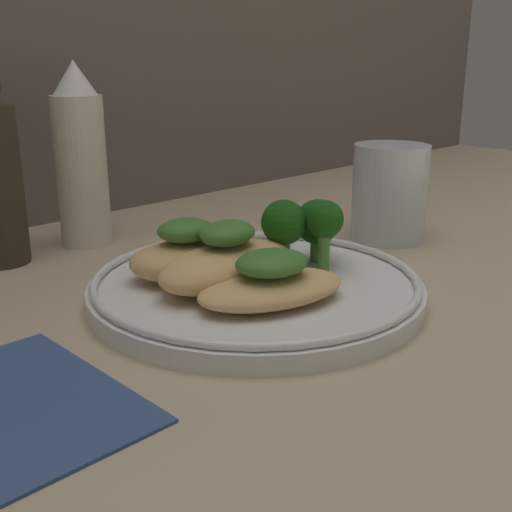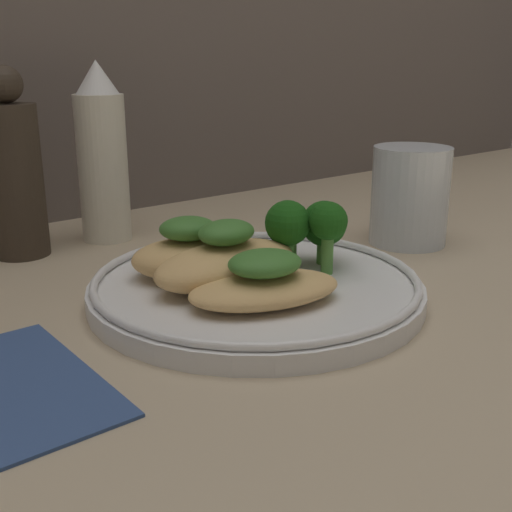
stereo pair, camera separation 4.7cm
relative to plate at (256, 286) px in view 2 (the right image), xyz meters
The scene contains 9 objects.
ground_plane 1.49cm from the plate, ahead, with size 180.00×180.00×1.00cm, color tan.
plate is the anchor object (origin of this frame).
grilled_meat_front 4.85cm from the plate, 121.11° to the right, with size 12.02×8.84×3.77cm.
grilled_meat_middle 3.19cm from the plate, 160.77° to the left, with size 12.03×6.51×4.93cm.
grilled_meat_back 5.68cm from the plate, 128.88° to the left, with size 10.57×9.53×4.71cm.
broccoli_bunch 6.65cm from the plate, ahead, with size 7.02×7.00×5.70cm.
sauce_bottle 23.40cm from the plate, 93.17° to the left, with size 4.79×4.79×17.22cm.
pepper_grinder 25.16cm from the plate, 113.79° to the left, with size 4.98×4.98×16.87cm.
drinking_glass 21.43cm from the plate, ahead, with size 7.37×7.37×9.39cm.
Camera 2 is at (-28.38, -35.36, 17.74)cm, focal length 45.00 mm.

